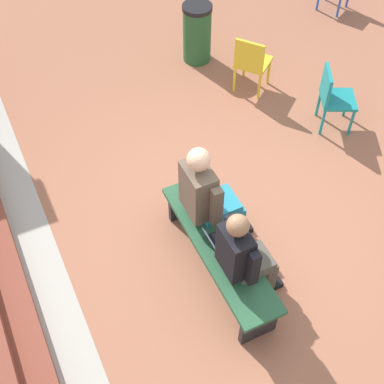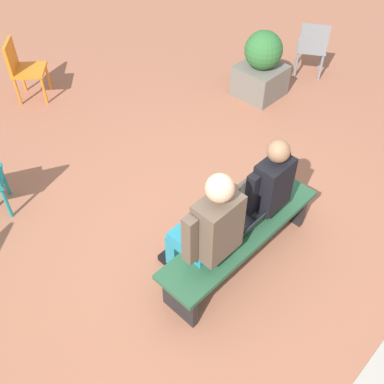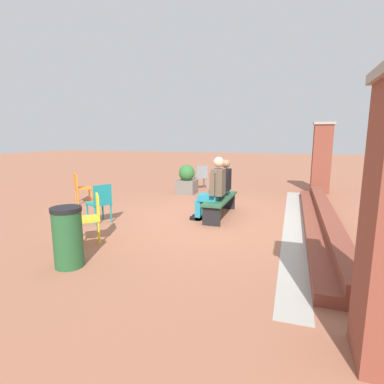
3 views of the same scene
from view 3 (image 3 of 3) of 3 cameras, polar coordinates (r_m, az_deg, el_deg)
name	(u,v)px [view 3 (image 3 of 3)]	position (r m, az deg, el deg)	size (l,w,h in m)	color
ground_plane	(210,218)	(6.80, 3.46, -5.06)	(60.00, 60.00, 0.00)	#9E6047
concrete_strip	(294,222)	(6.84, 18.78, -5.48)	(7.55, 0.40, 0.01)	#A8A399
brick_steps	(322,219)	(6.84, 23.46, -4.74)	(6.75, 0.60, 0.30)	brown
brick_pillar_left_of_steps	(322,158)	(10.70, 23.44, 6.02)	(0.64, 0.64, 2.29)	brown
bench	(220,201)	(6.93, 5.43, -1.78)	(1.80, 0.44, 0.45)	#285638
person_student	(221,184)	(7.20, 5.59, 1.46)	(0.51, 0.65, 1.30)	#4C473D
person_adult	(213,187)	(6.49, 4.08, 0.88)	(0.58, 0.73, 1.40)	teal
laptop	(221,195)	(6.91, 5.57, -0.59)	(0.32, 0.29, 0.21)	black
plastic_chair_near_bench_right	(80,186)	(8.83, -20.50, 1.05)	(0.59, 0.59, 0.84)	orange
plastic_chair_near_bench_left	(100,201)	(6.62, -17.06, -1.65)	(0.56, 0.56, 0.84)	teal
plastic_chair_foreground	(201,176)	(10.56, 1.73, 3.12)	(0.58, 0.58, 0.84)	gray
plastic_chair_far_left	(91,215)	(5.47, -18.61, -4.19)	(0.59, 0.59, 0.84)	gold
planter	(187,180)	(9.74, -0.99, 2.25)	(0.60, 0.60, 0.94)	#6B665B
litter_bin	(68,237)	(4.57, -22.56, -7.92)	(0.42, 0.42, 0.86)	#23562D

